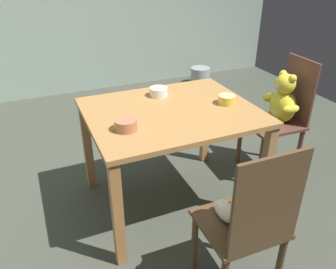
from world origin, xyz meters
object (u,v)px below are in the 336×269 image
object	(u,v)px
teddy_chair_near_right	(281,108)
porridge_bowl_terracotta_near_left	(126,124)
porridge_bowl_white_far_center	(159,92)
porridge_bowl_yellow_near_right	(227,99)
dining_table	(171,124)
teddy_chair_near_front	(248,211)
metal_pail	(200,76)

from	to	relation	value
teddy_chair_near_right	porridge_bowl_terracotta_near_left	size ratio (longest dim) A/B	7.24
porridge_bowl_terracotta_near_left	porridge_bowl_white_far_center	xyz separation A→B (m)	(0.36, 0.41, -0.00)
teddy_chair_near_right	porridge_bowl_yellow_near_right	distance (m)	0.61
porridge_bowl_yellow_near_right	porridge_bowl_terracotta_near_left	bearing A→B (deg)	-172.42
porridge_bowl_yellow_near_right	dining_table	bearing A→B (deg)	171.62
teddy_chair_near_right	porridge_bowl_terracotta_near_left	bearing A→B (deg)	11.09
teddy_chair_near_front	porridge_bowl_yellow_near_right	bearing A→B (deg)	-23.50
teddy_chair_near_right	metal_pail	size ratio (longest dim) A/B	3.58
dining_table	porridge_bowl_white_far_center	xyz separation A→B (m)	(0.02, 0.25, 0.14)
dining_table	porridge_bowl_white_far_center	distance (m)	0.29
dining_table	porridge_bowl_yellow_near_right	distance (m)	0.41
dining_table	metal_pail	distance (m)	2.61
porridge_bowl_white_far_center	metal_pail	world-z (taller)	porridge_bowl_white_far_center
dining_table	metal_pail	bearing A→B (deg)	57.03
porridge_bowl_yellow_near_right	metal_pail	world-z (taller)	porridge_bowl_yellow_near_right
teddy_chair_near_front	teddy_chair_near_right	distance (m)	1.28
teddy_chair_near_front	porridge_bowl_terracotta_near_left	bearing A→B (deg)	29.05
teddy_chair_near_front	metal_pail	size ratio (longest dim) A/B	3.56
teddy_chair_near_front	teddy_chair_near_right	size ratio (longest dim) A/B	0.99
porridge_bowl_terracotta_near_left	metal_pail	bearing A→B (deg)	52.88
porridge_bowl_white_far_center	teddy_chair_near_front	bearing A→B (deg)	-89.70
dining_table	porridge_bowl_yellow_near_right	bearing A→B (deg)	-8.38
porridge_bowl_yellow_near_right	metal_pail	distance (m)	2.51
teddy_chair_near_front	metal_pail	distance (m)	3.33
dining_table	porridge_bowl_yellow_near_right	xyz separation A→B (m)	(0.38, -0.06, 0.14)
dining_table	porridge_bowl_white_far_center	size ratio (longest dim) A/B	8.46
porridge_bowl_terracotta_near_left	porridge_bowl_white_far_center	bearing A→B (deg)	48.20
porridge_bowl_white_far_center	porridge_bowl_terracotta_near_left	bearing A→B (deg)	-131.80
teddy_chair_near_right	porridge_bowl_yellow_near_right	size ratio (longest dim) A/B	8.12
porridge_bowl_white_far_center	metal_pail	distance (m)	2.43
metal_pail	teddy_chair_near_front	bearing A→B (deg)	-114.62
teddy_chair_near_right	metal_pail	world-z (taller)	teddy_chair_near_right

